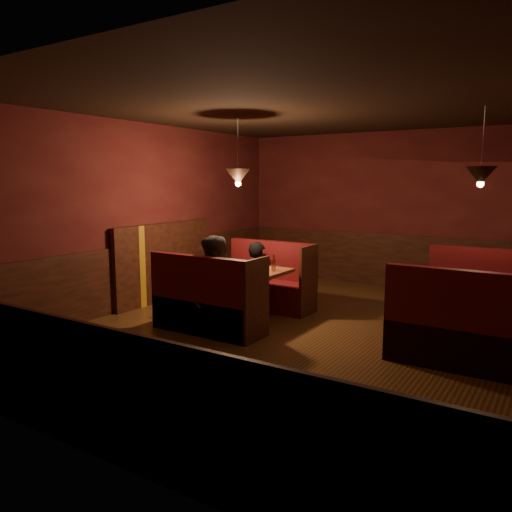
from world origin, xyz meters
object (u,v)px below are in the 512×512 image
Objects in this scene: second_table at (473,300)px; second_bench_near at (461,336)px; main_table at (239,280)px; second_bench_far at (485,304)px; diner_b at (217,272)px; main_bench_far at (269,287)px; main_bench_near at (206,308)px; diner_a at (257,264)px.

second_table is 0.90× the size of second_bench_near.
main_table is 0.91× the size of second_bench_far.
second_table is (3.06, 0.50, 0.00)m from main_table.
diner_b is at bearing -79.90° from main_table.
second_bench_far is at bearing 87.80° from second_table.
main_bench_far is 1.59m from main_bench_near.
main_bench_near is 0.51m from diner_b.
main_bench_far reaches higher than second_table.
diner_b is at bearing -172.90° from second_bench_near.
second_bench_far is at bearing 90.00° from second_bench_near.
second_table is 3.18m from diner_a.
main_bench_near is at bearing -145.32° from second_bench_far.
main_bench_near is 1.11× the size of second_table.
second_table is 0.98× the size of diner_a.
second_bench_near is at bearing -19.98° from main_bench_far.
diner_a is (-0.11, 0.67, 0.13)m from main_table.
main_bench_far is 0.41m from diner_a.
main_bench_far is 1.11× the size of second_table.
main_bench_far is 1.00× the size of main_bench_near.
main_table is 0.91× the size of second_bench_near.
diner_a is (-3.20, -0.67, 0.36)m from second_bench_far.
second_bench_near is 3.03m from diner_b.
second_bench_near reaches higher than second_table.
second_bench_near is (3.07, -1.12, 0.02)m from main_bench_far.
main_bench_far is 3.27m from second_bench_near.
second_table is 0.90× the size of second_bench_far.
main_table reaches higher than second_table.
main_bench_far is at bearing 160.02° from second_bench_near.
second_table is at bearing 92.20° from second_bench_near.
main_table is 0.69m from diner_a.
main_bench_far is 3.12m from second_bench_far.
second_bench_far is 1.09× the size of diner_a.
diner_b is at bearing -85.86° from main_bench_far.
diner_b reaches higher than second_table.
main_bench_far is 1.57m from diner_b.
diner_b reaches higher than main_bench_far.
second_bench_near is (3.07, 0.47, 0.02)m from main_bench_near.
main_table is at bearing -170.65° from second_table.
main_bench_far reaches higher than main_table.
main_table is at bearing 111.67° from diner_a.
main_bench_near is (0.00, -1.59, 0.00)m from main_bench_far.
second_bench_near reaches higher than main_table.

